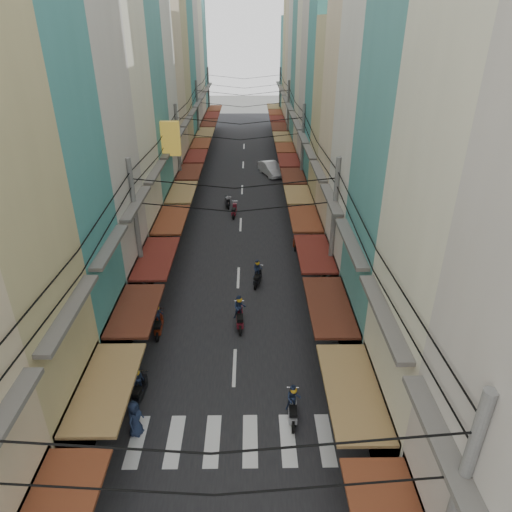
{
  "coord_description": "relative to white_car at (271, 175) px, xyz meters",
  "views": [
    {
      "loc": [
        0.77,
        -17.84,
        13.89
      ],
      "look_at": [
        1.04,
        4.11,
        2.47
      ],
      "focal_mm": 32.0,
      "sensor_mm": 36.0,
      "label": 1
    }
  ],
  "objects": [
    {
      "name": "pedestrians",
      "position": [
        -6.62,
        -24.65,
        1.02
      ],
      "size": [
        11.63,
        19.8,
        2.2
      ],
      "color": "#2B212C",
      "rests_on": "ground"
    },
    {
      "name": "parked_scooters",
      "position": [
        2.22,
        -29.9,
        0.48
      ],
      "size": [
        13.26,
        15.5,
        1.01
      ],
      "color": "black",
      "rests_on": "ground"
    },
    {
      "name": "ground",
      "position": [
        -2.83,
        -26.45,
        0.0
      ],
      "size": [
        160.0,
        160.0,
        0.0
      ],
      "primitive_type": "plane",
      "color": "slate",
      "rests_on": "ground"
    },
    {
      "name": "market_umbrella",
      "position": [
        4.37,
        -30.64,
        2.19
      ],
      "size": [
        2.35,
        2.35,
        2.48
      ],
      "color": "#B2B2B7",
      "rests_on": "ground"
    },
    {
      "name": "building_row_right",
      "position": [
        5.09,
        -10.0,
        9.41
      ],
      "size": [
        7.8,
        68.98,
        22.59
      ],
      "color": "teal",
      "rests_on": "ground"
    },
    {
      "name": "sidewalk_left",
      "position": [
        -9.33,
        -6.45,
        0.03
      ],
      "size": [
        3.0,
        80.0,
        0.06
      ],
      "primitive_type": "cube",
      "color": "gray",
      "rests_on": "ground"
    },
    {
      "name": "crosswalk",
      "position": [
        -2.83,
        -32.45,
        0.03
      ],
      "size": [
        7.55,
        2.4,
        0.01
      ],
      "color": "silver",
      "rests_on": "ground"
    },
    {
      "name": "traffic_sign",
      "position": [
        1.96,
        -31.01,
        1.96
      ],
      "size": [
        0.1,
        0.6,
        2.72
      ],
      "color": "slate",
      "rests_on": "ground"
    },
    {
      "name": "utility_poles",
      "position": [
        -2.83,
        -11.44,
        6.59
      ],
      "size": [
        10.2,
        66.13,
        8.2
      ],
      "color": "slate",
      "rests_on": "ground"
    },
    {
      "name": "road",
      "position": [
        -2.83,
        -6.45,
        0.01
      ],
      "size": [
        10.0,
        80.0,
        0.02
      ],
      "primitive_type": "cube",
      "color": "black",
      "rests_on": "ground"
    },
    {
      "name": "moving_scooters",
      "position": [
        -3.28,
        -23.41,
        0.5
      ],
      "size": [
        8.01,
        24.5,
        1.82
      ],
      "color": "black",
      "rests_on": "ground"
    },
    {
      "name": "sidewalk_right",
      "position": [
        3.67,
        -6.45,
        0.03
      ],
      "size": [
        3.0,
        80.0,
        0.06
      ],
      "primitive_type": "cube",
      "color": "gray",
      "rests_on": "ground"
    },
    {
      "name": "building_row_left",
      "position": [
        -10.75,
        -9.89,
        9.78
      ],
      "size": [
        7.8,
        67.67,
        23.7
      ],
      "color": "beige",
      "rests_on": "ground"
    },
    {
      "name": "bicycle",
      "position": [
        4.67,
        -25.63,
        0.0
      ],
      "size": [
        1.56,
        0.81,
        1.03
      ],
      "primitive_type": "imported",
      "rotation": [
        0.0,
        0.0,
        1.74
      ],
      "color": "black",
      "rests_on": "ground"
    },
    {
      "name": "white_car",
      "position": [
        0.0,
        0.0,
        0.0
      ],
      "size": [
        4.91,
        3.22,
        1.62
      ],
      "primitive_type": "imported",
      "rotation": [
        0.0,
        0.0,
        0.34
      ],
      "color": "silver",
      "rests_on": "ground"
    }
  ]
}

